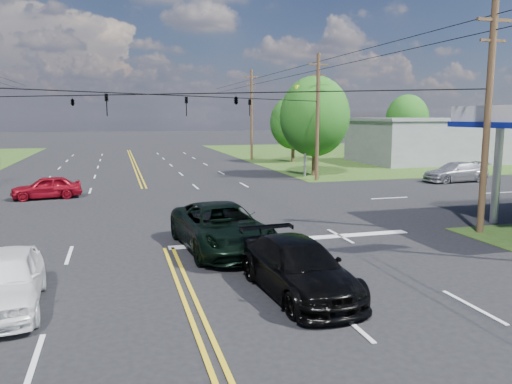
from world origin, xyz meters
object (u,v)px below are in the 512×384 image
object	(u,v)px
pickup_white	(3,280)
tree_right_a	(315,116)
tree_right_b	(293,123)
pole_right_far	(252,114)
pole_se	(488,116)
pole_ne	(318,116)
suv_black	(298,267)
retail_ne	(425,142)
pickup_dkgreen	(222,227)
tree_far_r	(407,119)

from	to	relation	value
pickup_white	tree_right_a	bearing A→B (deg)	49.04
pickup_white	tree_right_b	bearing A→B (deg)	56.06
pickup_white	pole_right_far	bearing A→B (deg)	62.54
tree_right_b	pole_se	bearing A→B (deg)	-96.05
pole_ne	suv_black	world-z (taller)	pole_ne
retail_ne	tree_right_a	world-z (taller)	tree_right_a
pickup_dkgreen	pole_ne	bearing A→B (deg)	53.08
pole_right_far	tree_far_r	xyz separation A→B (m)	(21.00, 2.00, -0.62)
pole_right_far	pickup_dkgreen	bearing A→B (deg)	-106.84
pole_ne	pickup_white	distance (m)	28.40
tree_right_b	tree_far_r	size ratio (longest dim) A/B	0.93
pole_ne	pickup_white	xyz separation A→B (m)	(-17.63, -21.87, -4.14)
pole_ne	pole_right_far	xyz separation A→B (m)	(0.00, 19.00, 0.25)
retail_ne	suv_black	size ratio (longest dim) A/B	2.73
pickup_white	pole_se	bearing A→B (deg)	8.27
pole_right_far	tree_far_r	distance (m)	21.10
pickup_dkgreen	pole_right_far	bearing A→B (deg)	68.34
tree_right_a	tree_right_b	distance (m)	12.27
pole_se	pickup_white	distance (m)	18.52
pole_se	tree_far_r	size ratio (longest dim) A/B	1.25
retail_ne	suv_black	distance (m)	43.28
retail_ne	tree_far_r	size ratio (longest dim) A/B	1.83
tree_right_a	pickup_white	distance (m)	31.35
pole_right_far	suv_black	bearing A→B (deg)	-103.46
pole_se	tree_right_a	bearing A→B (deg)	87.27
pole_ne	retail_ne	bearing A→B (deg)	32.91
pole_right_far	tree_right_a	xyz separation A→B (m)	(1.00, -16.00, -0.30)
pickup_white	retail_ne	bearing A→B (deg)	39.38
pole_right_far	tree_far_r	world-z (taller)	pole_right_far
pole_se	suv_black	size ratio (longest dim) A/B	1.85
pole_se	tree_far_r	distance (m)	44.30
retail_ne	suv_black	xyz separation A→B (m)	(-27.00, -33.79, -1.46)
pole_right_far	tree_far_r	size ratio (longest dim) A/B	1.31
tree_far_r	suv_black	size ratio (longest dim) A/B	1.49
tree_right_b	pickup_dkgreen	distance (m)	35.99
retail_ne	pole_se	distance (m)	33.72
tree_right_a	suv_black	xyz separation A→B (m)	(-11.00, -25.79, -4.12)
pole_ne	tree_right_a	bearing A→B (deg)	71.57
tree_right_a	suv_black	distance (m)	28.34
pole_se	suv_black	bearing A→B (deg)	-154.41
retail_ne	suv_black	world-z (taller)	retail_ne
retail_ne	suv_black	bearing A→B (deg)	-128.63
pole_se	tree_right_a	size ratio (longest dim) A/B	1.16
tree_right_a	tree_right_b	xyz separation A→B (m)	(2.50, 12.00, -0.65)
tree_far_r	retail_ne	bearing A→B (deg)	-111.80
pickup_dkgreen	pickup_white	xyz separation A→B (m)	(-6.52, -4.16, -0.08)
tree_right_b	pole_ne	bearing A→B (deg)	-103.13
retail_ne	pickup_white	bearing A→B (deg)	-136.49
retail_ne	pole_ne	world-z (taller)	pole_ne
pole_se	pole_right_far	size ratio (longest dim) A/B	0.95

